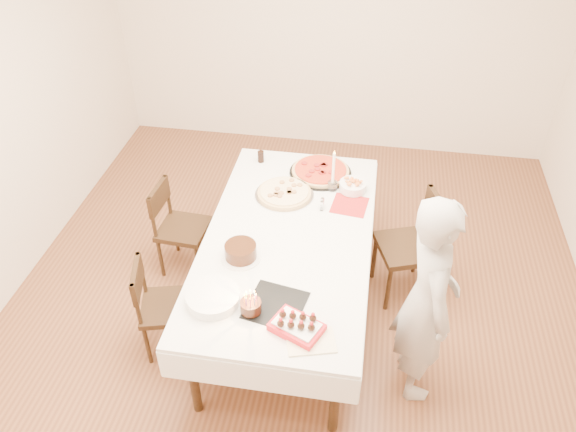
% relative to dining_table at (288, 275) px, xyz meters
% --- Properties ---
extents(floor, '(5.00, 5.00, 0.00)m').
position_rel_dining_table_xyz_m(floor, '(0.06, 0.05, -0.38)').
color(floor, brown).
rests_on(floor, ground).
extents(wall_back, '(4.50, 0.04, 2.70)m').
position_rel_dining_table_xyz_m(wall_back, '(0.06, 2.55, 0.98)').
color(wall_back, beige).
rests_on(wall_back, floor).
extents(dining_table, '(1.63, 2.36, 0.75)m').
position_rel_dining_table_xyz_m(dining_table, '(0.00, 0.00, 0.00)').
color(dining_table, white).
rests_on(dining_table, floor).
extents(chair_right_savory, '(0.58, 0.58, 0.89)m').
position_rel_dining_table_xyz_m(chair_right_savory, '(0.85, 0.37, 0.07)').
color(chair_right_savory, '#321F10').
rests_on(chair_right_savory, floor).
extents(chair_left_savory, '(0.43, 0.43, 0.79)m').
position_rel_dining_table_xyz_m(chair_left_savory, '(-0.91, 0.36, 0.02)').
color(chair_left_savory, '#321F10').
rests_on(chair_left_savory, floor).
extents(chair_left_dessert, '(0.48, 0.48, 0.77)m').
position_rel_dining_table_xyz_m(chair_left_dessert, '(-0.76, -0.45, 0.01)').
color(chair_left_dessert, '#321F10').
rests_on(chair_left_dessert, floor).
extents(person, '(0.46, 0.62, 1.52)m').
position_rel_dining_table_xyz_m(person, '(0.93, -0.46, 0.39)').
color(person, '#BAB4AF').
rests_on(person, floor).
extents(pizza_white, '(0.52, 0.52, 0.04)m').
position_rel_dining_table_xyz_m(pizza_white, '(-0.10, 0.46, 0.40)').
color(pizza_white, beige).
rests_on(pizza_white, dining_table).
extents(pizza_pepperoni, '(0.55, 0.55, 0.04)m').
position_rel_dining_table_xyz_m(pizza_pepperoni, '(0.13, 0.80, 0.40)').
color(pizza_pepperoni, red).
rests_on(pizza_pepperoni, dining_table).
extents(red_placemat, '(0.28, 0.28, 0.01)m').
position_rel_dining_table_xyz_m(red_placemat, '(0.39, 0.42, 0.38)').
color(red_placemat, '#B21E1E').
rests_on(red_placemat, dining_table).
extents(pasta_bowl, '(0.21, 0.21, 0.07)m').
position_rel_dining_table_xyz_m(pasta_bowl, '(0.40, 0.61, 0.42)').
color(pasta_bowl, white).
rests_on(pasta_bowl, dining_table).
extents(taper_candle, '(0.10, 0.10, 0.35)m').
position_rel_dining_table_xyz_m(taper_candle, '(0.25, 0.60, 0.55)').
color(taper_candle, white).
rests_on(taper_candle, dining_table).
extents(shaker_pair, '(0.09, 0.09, 0.08)m').
position_rel_dining_table_xyz_m(shaker_pair, '(0.20, 0.33, 0.42)').
color(shaker_pair, white).
rests_on(shaker_pair, dining_table).
extents(cola_glass, '(0.06, 0.06, 0.10)m').
position_rel_dining_table_xyz_m(cola_glass, '(-0.37, 0.89, 0.42)').
color(cola_glass, black).
rests_on(cola_glass, dining_table).
extents(layer_cake, '(0.31, 0.31, 0.11)m').
position_rel_dining_table_xyz_m(layer_cake, '(-0.27, -0.26, 0.43)').
color(layer_cake, '#341A0D').
rests_on(layer_cake, dining_table).
extents(cake_board, '(0.39, 0.39, 0.01)m').
position_rel_dining_table_xyz_m(cake_board, '(0.03, -0.64, 0.38)').
color(cake_board, black).
rests_on(cake_board, dining_table).
extents(birthday_cake, '(0.16, 0.16, 0.14)m').
position_rel_dining_table_xyz_m(birthday_cake, '(-0.11, -0.72, 0.46)').
color(birthday_cake, '#35190E').
rests_on(birthday_cake, dining_table).
extents(strawberry_box, '(0.35, 0.30, 0.07)m').
position_rel_dining_table_xyz_m(strawberry_box, '(0.18, -0.81, 0.41)').
color(strawberry_box, red).
rests_on(strawberry_box, dining_table).
extents(box_lid, '(0.31, 0.25, 0.02)m').
position_rel_dining_table_xyz_m(box_lid, '(0.28, -0.88, 0.38)').
color(box_lid, beige).
rests_on(box_lid, dining_table).
extents(plate_stack, '(0.37, 0.37, 0.07)m').
position_rel_dining_table_xyz_m(plate_stack, '(-0.35, -0.67, 0.41)').
color(plate_stack, white).
rests_on(plate_stack, dining_table).
extents(china_plate, '(0.25, 0.25, 0.01)m').
position_rel_dining_table_xyz_m(china_plate, '(-0.41, -0.70, 0.38)').
color(china_plate, white).
rests_on(china_plate, dining_table).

